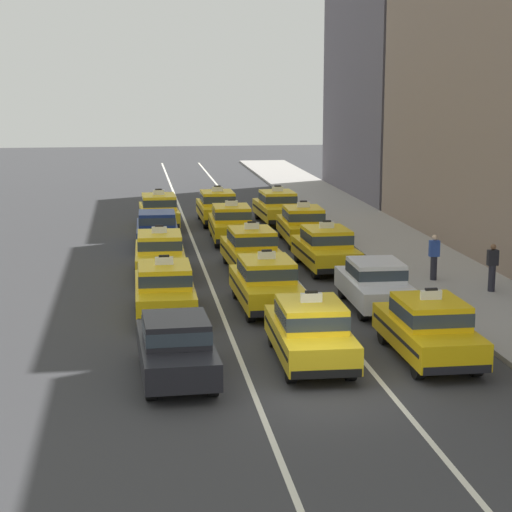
{
  "coord_description": "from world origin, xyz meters",
  "views": [
    {
      "loc": [
        -4.35,
        -20.03,
        7.32
      ],
      "look_at": [
        -0.14,
        10.48,
        1.3
      ],
      "focal_mm": 64.11,
      "sensor_mm": 36.0,
      "label": 1
    }
  ],
  "objects_px": {
    "taxi_left_fifth": "(159,210)",
    "taxi_right_third": "(326,248)",
    "sedan_left_nearest": "(176,346)",
    "taxi_left_second": "(165,289)",
    "taxi_right_fifth": "(277,206)",
    "pedestrian_near_crosswalk": "(492,267)",
    "taxi_center_fifth": "(217,206)",
    "taxi_center_third": "(251,249)",
    "pedestrian_mid_block": "(434,257)",
    "taxi_right_nearest": "(429,327)",
    "taxi_center_nearest": "(310,330)",
    "taxi_center_second": "(266,282)",
    "sedan_left_fourth": "(157,228)",
    "taxi_center_fourth": "(231,223)",
    "taxi_right_fourth": "(303,224)",
    "taxi_left_third": "(160,253)",
    "sedan_right_second": "(375,283)"
  },
  "relations": [
    {
      "from": "pedestrian_mid_block",
      "to": "taxi_left_fifth",
      "type": "bearing_deg",
      "value": 123.87
    },
    {
      "from": "taxi_left_fifth",
      "to": "taxi_center_fifth",
      "type": "distance_m",
      "value": 3.15
    },
    {
      "from": "taxi_right_third",
      "to": "taxi_right_fifth",
      "type": "relative_size",
      "value": 1.0
    },
    {
      "from": "taxi_left_second",
      "to": "sedan_left_fourth",
      "type": "relative_size",
      "value": 1.06
    },
    {
      "from": "taxi_center_third",
      "to": "pedestrian_near_crosswalk",
      "type": "relative_size",
      "value": 2.81
    },
    {
      "from": "sedan_left_nearest",
      "to": "taxi_right_third",
      "type": "bearing_deg",
      "value": 62.48
    },
    {
      "from": "taxi_right_fifth",
      "to": "pedestrian_near_crosswalk",
      "type": "relative_size",
      "value": 2.8
    },
    {
      "from": "taxi_center_third",
      "to": "pedestrian_mid_block",
      "type": "height_order",
      "value": "taxi_center_third"
    },
    {
      "from": "taxi_right_fourth",
      "to": "sedan_right_second",
      "type": "bearing_deg",
      "value": -89.44
    },
    {
      "from": "sedan_left_fourth",
      "to": "pedestrian_near_crosswalk",
      "type": "distance_m",
      "value": 15.34
    },
    {
      "from": "taxi_center_second",
      "to": "taxi_right_fourth",
      "type": "xyz_separation_m",
      "value": [
        3.37,
        11.43,
        0.0
      ]
    },
    {
      "from": "taxi_right_nearest",
      "to": "taxi_center_third",
      "type": "bearing_deg",
      "value": 104.92
    },
    {
      "from": "sedan_left_nearest",
      "to": "taxi_left_second",
      "type": "relative_size",
      "value": 0.95
    },
    {
      "from": "taxi_left_fifth",
      "to": "taxi_center_fifth",
      "type": "height_order",
      "value": "same"
    },
    {
      "from": "taxi_left_second",
      "to": "pedestrian_mid_block",
      "type": "height_order",
      "value": "taxi_left_second"
    },
    {
      "from": "sedan_left_nearest",
      "to": "pedestrian_near_crosswalk",
      "type": "xyz_separation_m",
      "value": [
        11.13,
        7.36,
        0.14
      ]
    },
    {
      "from": "sedan_left_nearest",
      "to": "taxi_center_fifth",
      "type": "height_order",
      "value": "taxi_center_fifth"
    },
    {
      "from": "taxi_right_third",
      "to": "taxi_left_fifth",
      "type": "bearing_deg",
      "value": 118.63
    },
    {
      "from": "sedan_left_nearest",
      "to": "pedestrian_near_crosswalk",
      "type": "height_order",
      "value": "pedestrian_near_crosswalk"
    },
    {
      "from": "taxi_center_second",
      "to": "taxi_right_fifth",
      "type": "xyz_separation_m",
      "value": [
        3.16,
        17.34,
        0.0
      ]
    },
    {
      "from": "taxi_center_fifth",
      "to": "taxi_right_third",
      "type": "height_order",
      "value": "same"
    },
    {
      "from": "taxi_center_nearest",
      "to": "pedestrian_mid_block",
      "type": "bearing_deg",
      "value": 53.95
    },
    {
      "from": "taxi_center_nearest",
      "to": "taxi_right_fifth",
      "type": "bearing_deg",
      "value": 82.95
    },
    {
      "from": "taxi_left_second",
      "to": "taxi_center_third",
      "type": "distance_m",
      "value": 7.26
    },
    {
      "from": "sedan_left_fourth",
      "to": "sedan_left_nearest",
      "type": "bearing_deg",
      "value": -90.29
    },
    {
      "from": "sedan_left_fourth",
      "to": "taxi_left_third",
      "type": "bearing_deg",
      "value": -90.82
    },
    {
      "from": "sedan_left_nearest",
      "to": "taxi_right_third",
      "type": "height_order",
      "value": "taxi_right_third"
    },
    {
      "from": "sedan_left_nearest",
      "to": "taxi_right_fourth",
      "type": "distance_m",
      "value": 19.2
    },
    {
      "from": "taxi_right_nearest",
      "to": "pedestrian_near_crosswalk",
      "type": "height_order",
      "value": "taxi_right_nearest"
    },
    {
      "from": "taxi_center_nearest",
      "to": "pedestrian_mid_block",
      "type": "relative_size",
      "value": 2.78
    },
    {
      "from": "pedestrian_near_crosswalk",
      "to": "taxi_left_fifth",
      "type": "bearing_deg",
      "value": 123.95
    },
    {
      "from": "sedan_left_fourth",
      "to": "taxi_left_fifth",
      "type": "relative_size",
      "value": 0.94
    },
    {
      "from": "taxi_left_third",
      "to": "taxi_center_fifth",
      "type": "relative_size",
      "value": 1.0
    },
    {
      "from": "sedan_left_nearest",
      "to": "taxi_center_fourth",
      "type": "height_order",
      "value": "taxi_center_fourth"
    },
    {
      "from": "taxi_center_third",
      "to": "pedestrian_mid_block",
      "type": "relative_size",
      "value": 2.8
    },
    {
      "from": "taxi_right_fourth",
      "to": "taxi_right_nearest",
      "type": "bearing_deg",
      "value": -89.77
    },
    {
      "from": "sedan_left_nearest",
      "to": "taxi_right_fifth",
      "type": "distance_m",
      "value": 24.78
    },
    {
      "from": "taxi_left_second",
      "to": "pedestrian_mid_block",
      "type": "xyz_separation_m",
      "value": [
        9.79,
        3.22,
        0.11
      ]
    },
    {
      "from": "taxi_center_second",
      "to": "sedan_left_nearest",
      "type": "bearing_deg",
      "value": -116.02
    },
    {
      "from": "taxi_right_third",
      "to": "taxi_right_fourth",
      "type": "distance_m",
      "value": 5.75
    },
    {
      "from": "sedan_left_fourth",
      "to": "taxi_center_fourth",
      "type": "bearing_deg",
      "value": 15.26
    },
    {
      "from": "taxi_left_third",
      "to": "sedan_left_fourth",
      "type": "distance_m",
      "value": 6.0
    },
    {
      "from": "taxi_left_fifth",
      "to": "taxi_right_third",
      "type": "relative_size",
      "value": 1.0
    },
    {
      "from": "taxi_right_fourth",
      "to": "pedestrian_near_crosswalk",
      "type": "relative_size",
      "value": 2.8
    },
    {
      "from": "taxi_left_second",
      "to": "taxi_right_nearest",
      "type": "relative_size",
      "value": 1.0
    },
    {
      "from": "taxi_left_fifth",
      "to": "taxi_center_second",
      "type": "distance_m",
      "value": 17.02
    },
    {
      "from": "taxi_center_fourth",
      "to": "taxi_right_nearest",
      "type": "relative_size",
      "value": 1.01
    },
    {
      "from": "taxi_left_third",
      "to": "pedestrian_near_crosswalk",
      "type": "bearing_deg",
      "value": -22.75
    },
    {
      "from": "taxi_right_fourth",
      "to": "taxi_right_fifth",
      "type": "xyz_separation_m",
      "value": [
        -0.21,
        5.92,
        0.0
      ]
    },
    {
      "from": "taxi_left_second",
      "to": "taxi_center_third",
      "type": "xyz_separation_m",
      "value": [
        3.57,
        6.32,
        0.0
      ]
    }
  ]
}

